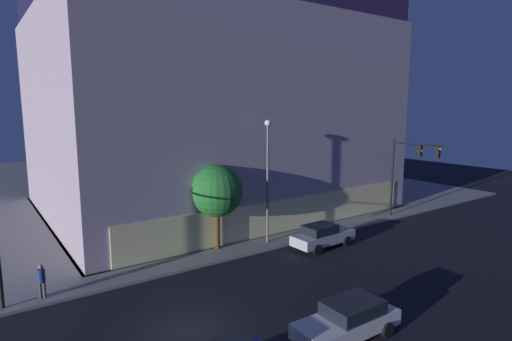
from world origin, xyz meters
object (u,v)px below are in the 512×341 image
street_lamp_sidewalk (268,167)px  car_white (348,319)px  sidewalk_tree (217,191)px  car_silver (322,235)px  traffic_light_far_corner (410,163)px  modern_building (207,103)px  pedestrian_waiting (42,278)px

street_lamp_sidewalk → car_white: 13.06m
sidewalk_tree → car_silver: size_ratio=1.20×
car_silver → traffic_light_far_corner: bearing=4.4°
modern_building → car_white: modern_building is taller
street_lamp_sidewalk → modern_building: bearing=79.0°
sidewalk_tree → pedestrian_waiting: bearing=-172.8°
traffic_light_far_corner → car_silver: size_ratio=1.42×
modern_building → car_silver: bearing=-89.6°
pedestrian_waiting → car_silver: bearing=-7.3°
traffic_light_far_corner → pedestrian_waiting: (-27.57, 1.34, -3.74)m
traffic_light_far_corner → car_silver: (-10.70, -0.83, -4.09)m
car_white → car_silver: bearing=51.3°
traffic_light_far_corner → modern_building: bearing=125.6°
traffic_light_far_corner → car_white: size_ratio=1.41×
traffic_light_far_corner → sidewalk_tree: (-16.90, 2.70, -0.85)m
modern_building → street_lamp_sidewalk: (-2.57, -13.24, -4.40)m
street_lamp_sidewalk → car_silver: (2.69, -2.68, -4.62)m
pedestrian_waiting → traffic_light_far_corner: bearing=-2.8°
car_white → car_silver: car_silver is taller
car_white → modern_building: bearing=74.4°
street_lamp_sidewalk → sidewalk_tree: (-3.51, 0.85, -1.37)m
sidewalk_tree → car_silver: 7.84m
car_silver → sidewalk_tree: bearing=150.3°
traffic_light_far_corner → pedestrian_waiting: size_ratio=3.84×
sidewalk_tree → modern_building: bearing=63.8°
traffic_light_far_corner → car_white: 20.54m
modern_building → pedestrian_waiting: size_ratio=16.80×
traffic_light_far_corner → sidewalk_tree: 17.13m
sidewalk_tree → pedestrian_waiting: size_ratio=3.25×
pedestrian_waiting → car_white: 14.71m
modern_building → pedestrian_waiting: (-16.76, -13.74, -8.66)m
car_white → traffic_light_far_corner: bearing=28.4°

